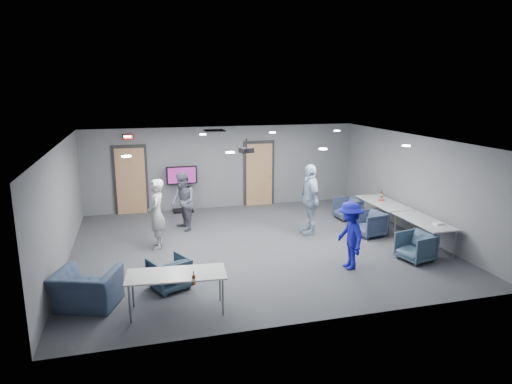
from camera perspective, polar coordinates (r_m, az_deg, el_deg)
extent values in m
plane|color=#37393E|center=(11.74, -0.12, -6.70)|extent=(9.00, 9.00, 0.00)
plane|color=silver|center=(11.12, -0.13, 6.50)|extent=(9.00, 9.00, 0.00)
cube|color=slate|center=(15.18, -4.04, 3.10)|extent=(9.00, 0.02, 2.70)
cube|color=slate|center=(7.72, 7.65, -6.93)|extent=(9.00, 0.02, 2.70)
cube|color=slate|center=(11.11, -23.16, -1.66)|extent=(0.02, 8.00, 2.70)
cube|color=slate|center=(13.23, 19.06, 0.92)|extent=(0.02, 8.00, 2.70)
cube|color=black|center=(14.92, -15.38, 1.44)|extent=(1.06, 0.06, 2.24)
cube|color=tan|center=(14.89, -15.37, 1.29)|extent=(0.90, 0.05, 2.10)
cylinder|color=gray|center=(14.85, -14.01, 1.15)|extent=(0.04, 0.10, 0.04)
cube|color=black|center=(15.47, 0.36, 2.31)|extent=(1.06, 0.06, 2.24)
cube|color=tan|center=(15.43, 0.40, 2.17)|extent=(0.90, 0.05, 2.10)
cylinder|color=gray|center=(15.49, 1.70, 2.02)|extent=(0.04, 0.10, 0.04)
cube|color=black|center=(14.69, -15.70, 6.65)|extent=(0.32, 0.06, 0.16)
cube|color=#FF0C0C|center=(14.65, -15.70, 6.64)|extent=(0.26, 0.02, 0.11)
cube|color=black|center=(13.74, -5.22, 7.65)|extent=(0.60, 0.60, 0.03)
cylinder|color=white|center=(8.96, -15.91, 4.30)|extent=(0.18, 0.18, 0.02)
cylinder|color=white|center=(12.54, -15.80, 6.69)|extent=(0.18, 0.18, 0.02)
cylinder|color=white|center=(9.15, -3.26, 4.96)|extent=(0.18, 0.18, 0.02)
cylinder|color=white|center=(12.67, -6.67, 7.16)|extent=(0.18, 0.18, 0.02)
cylinder|color=white|center=(9.76, 8.35, 5.35)|extent=(0.18, 0.18, 0.02)
cylinder|color=white|center=(13.12, 2.08, 7.44)|extent=(0.18, 0.18, 0.02)
cylinder|color=white|center=(10.71, 18.27, 5.51)|extent=(0.18, 0.18, 0.02)
cylinder|color=white|center=(13.84, 10.08, 7.55)|extent=(0.18, 0.18, 0.02)
imported|color=#A0A3A1|center=(11.60, -12.31, -2.70)|extent=(0.49, 0.68, 1.76)
imported|color=slate|center=(12.91, -9.14, -1.20)|extent=(0.81, 0.93, 1.65)
imported|color=#9CB0C9|center=(12.51, 6.72, -0.91)|extent=(0.51, 1.15, 1.94)
imported|color=#161892|center=(10.31, 11.66, -5.34)|extent=(0.60, 1.01, 1.53)
imported|color=#343F5A|center=(14.21, 11.36, -2.06)|extent=(0.74, 0.72, 0.65)
imported|color=#35405B|center=(12.75, 13.95, -3.89)|extent=(0.85, 0.83, 0.67)
imported|color=#394F62|center=(11.30, 19.35, -6.48)|extent=(0.87, 0.86, 0.67)
imported|color=#314456|center=(9.42, -10.81, -9.94)|extent=(0.93, 0.94, 0.65)
imported|color=#3C4C69|center=(9.08, -20.37, -11.29)|extent=(1.35, 1.26, 0.71)
cube|color=silver|center=(13.59, 15.71, -1.28)|extent=(0.80, 1.91, 0.03)
cylinder|color=gray|center=(14.27, 12.74, -1.96)|extent=(0.04, 0.04, 0.70)
cylinder|color=gray|center=(12.81, 16.37, -3.90)|extent=(0.04, 0.04, 0.70)
cylinder|color=gray|center=(14.57, 14.96, -1.77)|extent=(0.04, 0.04, 0.70)
cylinder|color=gray|center=(13.15, 18.74, -3.63)|extent=(0.04, 0.04, 0.70)
cube|color=silver|center=(12.06, 20.29, -3.43)|extent=(0.74, 1.78, 0.03)
cylinder|color=gray|center=(12.65, 16.98, -4.16)|extent=(0.04, 0.04, 0.70)
cylinder|color=gray|center=(11.39, 21.28, -6.41)|extent=(0.04, 0.04, 0.70)
cylinder|color=gray|center=(12.96, 19.17, -3.90)|extent=(0.04, 0.04, 0.70)
cylinder|color=gray|center=(11.73, 23.58, -6.05)|extent=(0.04, 0.04, 0.70)
cube|color=silver|center=(8.36, -9.94, -10.10)|extent=(1.82, 0.90, 0.03)
cylinder|color=gray|center=(8.79, -4.53, -11.32)|extent=(0.04, 0.04, 0.70)
cylinder|color=gray|center=(8.81, -15.16, -11.70)|extent=(0.04, 0.04, 0.70)
cylinder|color=gray|center=(8.27, -4.15, -12.95)|extent=(0.04, 0.04, 0.70)
cylinder|color=gray|center=(8.30, -15.52, -13.34)|extent=(0.04, 0.04, 0.70)
cylinder|color=#55280E|center=(7.84, -7.79, -10.82)|extent=(0.06, 0.06, 0.17)
cylinder|color=#55280E|center=(7.79, -7.82, -10.00)|extent=(0.02, 0.02, 0.08)
cylinder|color=beige|center=(7.84, -7.79, -10.82)|extent=(0.06, 0.06, 0.06)
cylinder|color=#55280E|center=(14.12, 15.40, -0.32)|extent=(0.06, 0.06, 0.17)
cylinder|color=#55280E|center=(14.09, 15.43, 0.16)|extent=(0.02, 0.02, 0.08)
cylinder|color=beige|center=(14.12, 15.40, -0.32)|extent=(0.06, 0.06, 0.06)
cube|color=#BC402F|center=(13.71, 15.42, -1.00)|extent=(0.19, 0.16, 0.04)
cube|color=white|center=(11.82, 21.87, -3.70)|extent=(0.23, 0.17, 0.05)
cube|color=black|center=(15.02, -9.11, -2.30)|extent=(0.65, 0.46, 0.06)
cylinder|color=black|center=(14.88, -9.19, -0.18)|extent=(0.06, 0.06, 1.11)
cube|color=black|center=(14.75, -9.27, 2.10)|extent=(0.97, 0.07, 0.57)
cube|color=#651658|center=(14.71, -9.25, 2.07)|extent=(0.88, 0.01, 0.50)
cylinder|color=black|center=(11.51, -1.22, 6.12)|extent=(0.04, 0.04, 0.22)
cube|color=black|center=(11.53, -1.21, 5.24)|extent=(0.38, 0.34, 0.12)
cylinder|color=black|center=(11.39, -1.04, 5.14)|extent=(0.08, 0.06, 0.08)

